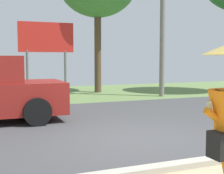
{
  "coord_description": "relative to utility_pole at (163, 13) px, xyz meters",
  "views": [
    {
      "loc": [
        -3.33,
        -6.4,
        1.81
      ],
      "look_at": [
        -0.33,
        1.0,
        1.1
      ],
      "focal_mm": 51.78,
      "sensor_mm": 36.0,
      "label": 1
    }
  ],
  "objects": [
    {
      "name": "utility_pole",
      "position": [
        0.0,
        0.0,
        0.0
      ],
      "size": [
        1.8,
        0.24,
        7.53
      ],
      "color": "gray",
      "rests_on": "ground_plane"
    },
    {
      "name": "ground_plane",
      "position": [
        -4.63,
        -3.99,
        -3.99
      ],
      "size": [
        40.0,
        22.0,
        0.2
      ],
      "color": "#424244"
    },
    {
      "name": "roadside_billboard",
      "position": [
        -5.08,
        2.03,
        -1.4
      ],
      "size": [
        2.6,
        0.12,
        3.5
      ],
      "color": "slate",
      "rests_on": "ground_plane"
    }
  ]
}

